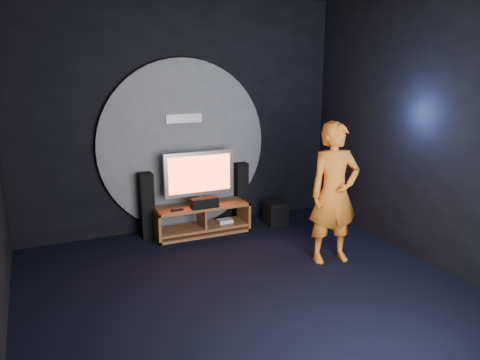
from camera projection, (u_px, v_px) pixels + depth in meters
name	position (u px, v px, depth m)	size (l,w,h in m)	color
floor	(252.00, 294.00, 5.26)	(5.00, 5.00, 0.00)	black
back_wall	(182.00, 116.00, 7.04)	(5.00, 0.04, 3.50)	black
front_wall	(447.00, 206.00, 2.62)	(5.00, 0.04, 3.50)	black
right_wall	(434.00, 127.00, 5.82)	(0.04, 5.00, 3.50)	black
wall_disc_panel	(184.00, 146.00, 7.10)	(2.60, 0.11, 2.60)	#515156
media_console	(202.00, 221.00, 7.08)	(1.44, 0.45, 0.45)	brown
tv	(199.00, 176.00, 6.97)	(1.08, 0.22, 0.81)	#A6A6AD
center_speaker	(205.00, 203.00, 6.87)	(0.40, 0.15, 0.15)	black
remote	(177.00, 210.00, 6.74)	(0.18, 0.05, 0.02)	black
tower_speaker_left	(147.00, 205.00, 6.87)	(0.19, 0.22, 0.97)	black
tower_speaker_right	(241.00, 192.00, 7.58)	(0.19, 0.22, 0.97)	black
subwoofer	(275.00, 213.00, 7.52)	(0.33, 0.33, 0.36)	black
player	(334.00, 193.00, 5.95)	(0.67, 0.44, 1.83)	orange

